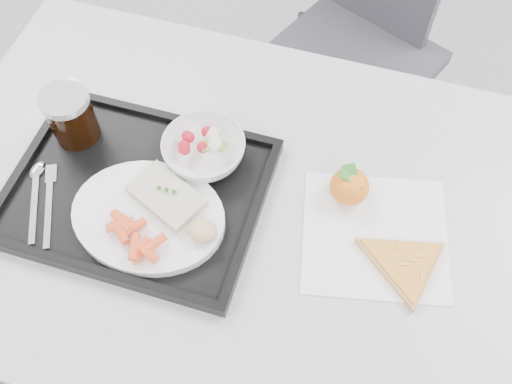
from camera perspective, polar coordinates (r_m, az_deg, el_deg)
name	(u,v)px	position (r m, az deg, el deg)	size (l,w,h in m)	color
room	(65,72)	(0.34, -18.59, 11.28)	(6.04, 7.04, 2.84)	gray
table	(245,223)	(1.08, -1.06, -3.08)	(1.20, 0.80, 0.75)	silver
chair	(358,21)	(1.66, 10.20, 16.51)	(0.55, 0.57, 0.93)	#36353C
tray	(137,192)	(1.05, -11.77, 0.05)	(0.45, 0.35, 0.03)	black
dinner_plate	(149,216)	(1.00, -10.69, -2.40)	(0.27, 0.27, 0.02)	white
fish_fillet	(166,196)	(1.00, -8.94, -0.38)	(0.15, 0.12, 0.02)	beige
bread_roll	(202,231)	(0.95, -5.39, -3.91)	(0.06, 0.06, 0.03)	#D5B17E
salad_bowl	(204,150)	(1.05, -5.21, 4.21)	(0.15, 0.15, 0.05)	white
cola_glass	(71,115)	(1.10, -18.04, 7.32)	(0.09, 0.09, 0.11)	black
cutlery	(41,192)	(1.09, -20.71, 0.00)	(0.12, 0.16, 0.01)	silver
napkin	(375,235)	(1.01, 11.80, -4.23)	(0.29, 0.29, 0.00)	white
tangerine	(349,186)	(1.02, 9.32, 0.56)	(0.07, 0.07, 0.07)	orange
pizza_slice	(404,264)	(0.99, 14.59, -6.98)	(0.22, 0.22, 0.02)	tan
carrot_pile	(133,235)	(0.96, -12.24, -4.26)	(0.11, 0.08, 0.02)	#F15528
salad_contents	(205,141)	(1.04, -5.13, 5.08)	(0.09, 0.08, 0.03)	red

